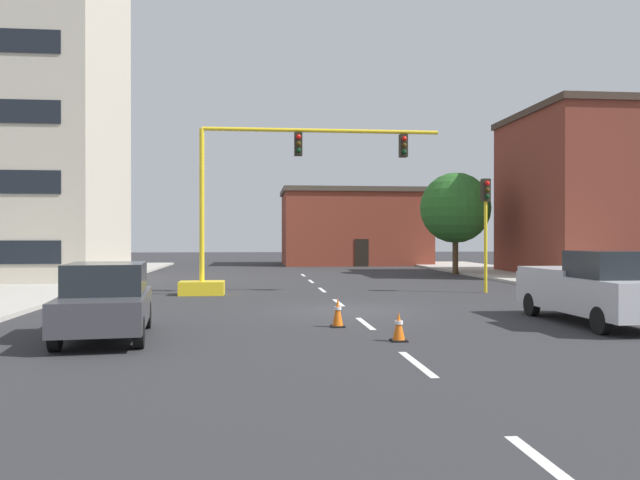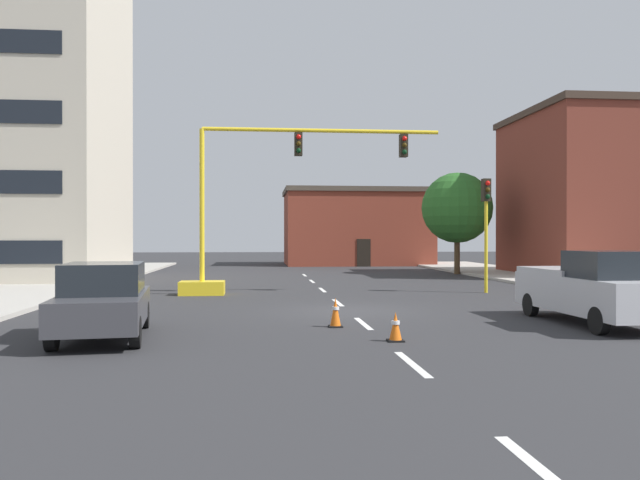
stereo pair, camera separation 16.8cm
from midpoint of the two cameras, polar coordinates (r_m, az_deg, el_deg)
The scene contains 19 objects.
ground_plane at distance 20.33m, azimuth 2.73°, elevation -6.36°, with size 160.00×160.00×0.00m, color #2D2D30.
sidewalk_left at distance 29.80m, azimuth -25.22°, elevation -4.14°, with size 6.00×56.00×0.14m, color #B2ADA3.
sidewalk_right at distance 32.23m, azimuth 23.94°, elevation -3.81°, with size 6.00×56.00×0.14m, color #B2ADA3.
lane_stripe_seg_0 at distance 7.05m, azimuth 20.35°, elevation -19.13°, with size 0.16×2.40×0.01m, color silver.
lane_stripe_seg_1 at distance 12.07m, azimuth 8.66°, elevation -10.91°, with size 0.16×2.40×0.01m, color silver.
lane_stripe_seg_2 at distance 17.38m, azimuth 4.17°, elevation -7.47°, with size 0.16×2.40×0.01m, color silver.
lane_stripe_seg_3 at distance 22.79m, azimuth 1.82°, elevation -5.63°, with size 0.16×2.40×0.01m, color silver.
lane_stripe_seg_4 at distance 28.23m, azimuth 0.39°, elevation -4.50°, with size 0.16×2.40×0.01m, color silver.
lane_stripe_seg_5 at distance 33.69m, azimuth -0.58°, elevation -3.72°, with size 0.16×2.40×0.01m, color silver.
lane_stripe_seg_6 at distance 39.16m, azimuth -1.28°, elevation -3.17°, with size 0.16×2.40×0.01m, color silver.
building_brick_center at distance 54.59m, azimuth 3.34°, elevation 1.18°, with size 12.33×8.26×6.42m.
building_row_right at distance 43.02m, azimuth 24.77°, elevation 3.83°, with size 11.11×10.33×10.06m.
traffic_signal_gantry at distance 26.15m, azimuth -7.15°, elevation 0.25°, with size 10.71×1.20×6.83m.
traffic_light_pole_right at distance 27.64m, azimuth 14.85°, elevation 2.71°, with size 0.32×0.47×4.80m.
tree_right_far at distance 41.22m, azimuth 12.31°, elevation 2.83°, with size 4.47×4.47×6.44m.
pickup_truck_silver at distance 18.63m, azimuth 23.62°, elevation -3.97°, with size 2.11×5.44×1.99m.
sedan_dark_gray_near_left at distance 15.58m, azimuth -18.55°, elevation -5.11°, with size 2.35×4.68×1.74m.
traffic_cone_roadside_a at distance 14.49m, azimuth 7.12°, elevation -7.75°, with size 0.36×0.36×0.66m.
traffic_cone_roadside_b at distance 16.64m, azimuth 1.69°, elevation -6.52°, with size 0.36×0.36×0.77m.
Camera 2 is at (-2.82, -19.99, 2.34)m, focal length 35.69 mm.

